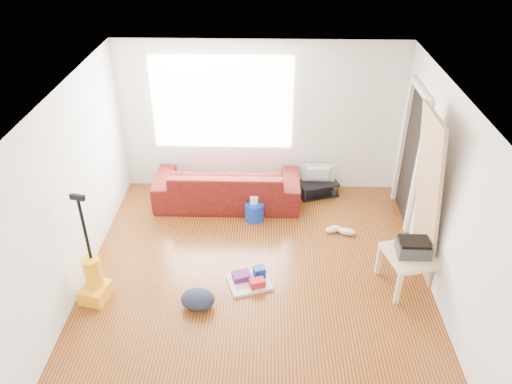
{
  "coord_description": "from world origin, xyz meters",
  "views": [
    {
      "loc": [
        0.13,
        -4.86,
        4.46
      ],
      "look_at": [
        -0.02,
        0.6,
        1.05
      ],
      "focal_mm": 35.0,
      "sensor_mm": 36.0,
      "label": 1
    }
  ],
  "objects_px": {
    "bucket": "(254,219)",
    "backpack": "(198,306)",
    "side_table": "(411,259)",
    "cleaning_tray": "(251,280)",
    "tv_stand": "(318,188)",
    "sofa": "(228,202)",
    "vacuum": "(94,280)"
  },
  "relations": [
    {
      "from": "side_table",
      "to": "tv_stand",
      "type": "bearing_deg",
      "value": 114.57
    },
    {
      "from": "backpack",
      "to": "bucket",
      "type": "bearing_deg",
      "value": 75.9
    },
    {
      "from": "tv_stand",
      "to": "bucket",
      "type": "relative_size",
      "value": 2.44
    },
    {
      "from": "side_table",
      "to": "backpack",
      "type": "xyz_separation_m",
      "value": [
        -2.65,
        -0.47,
        -0.42
      ]
    },
    {
      "from": "sofa",
      "to": "bucket",
      "type": "height_order",
      "value": "sofa"
    },
    {
      "from": "side_table",
      "to": "bucket",
      "type": "xyz_separation_m",
      "value": [
        -2.02,
        1.41,
        -0.42
      ]
    },
    {
      "from": "tv_stand",
      "to": "vacuum",
      "type": "relative_size",
      "value": 0.48
    },
    {
      "from": "bucket",
      "to": "backpack",
      "type": "distance_m",
      "value": 1.99
    },
    {
      "from": "sofa",
      "to": "bucket",
      "type": "xyz_separation_m",
      "value": [
        0.45,
        -0.47,
        0.0
      ]
    },
    {
      "from": "vacuum",
      "to": "backpack",
      "type": "bearing_deg",
      "value": 6.32
    },
    {
      "from": "sofa",
      "to": "cleaning_tray",
      "type": "xyz_separation_m",
      "value": [
        0.44,
        -1.92,
        0.06
      ]
    },
    {
      "from": "cleaning_tray",
      "to": "backpack",
      "type": "distance_m",
      "value": 0.77
    },
    {
      "from": "bucket",
      "to": "cleaning_tray",
      "type": "height_order",
      "value": "cleaning_tray"
    },
    {
      "from": "backpack",
      "to": "side_table",
      "type": "bearing_deg",
      "value": 14.63
    },
    {
      "from": "tv_stand",
      "to": "backpack",
      "type": "height_order",
      "value": "tv_stand"
    },
    {
      "from": "side_table",
      "to": "vacuum",
      "type": "distance_m",
      "value": 3.97
    },
    {
      "from": "side_table",
      "to": "cleaning_tray",
      "type": "bearing_deg",
      "value": -178.9
    },
    {
      "from": "sofa",
      "to": "tv_stand",
      "type": "bearing_deg",
      "value": -169.64
    },
    {
      "from": "tv_stand",
      "to": "side_table",
      "type": "bearing_deg",
      "value": -83.57
    },
    {
      "from": "cleaning_tray",
      "to": "backpack",
      "type": "height_order",
      "value": "cleaning_tray"
    },
    {
      "from": "cleaning_tray",
      "to": "vacuum",
      "type": "xyz_separation_m",
      "value": [
        -1.93,
        -0.3,
        0.22
      ]
    },
    {
      "from": "tv_stand",
      "to": "cleaning_tray",
      "type": "relative_size",
      "value": 1.14
    },
    {
      "from": "side_table",
      "to": "sofa",
      "type": "bearing_deg",
      "value": 142.58
    },
    {
      "from": "sofa",
      "to": "cleaning_tray",
      "type": "distance_m",
      "value": 1.97
    },
    {
      "from": "side_table",
      "to": "vacuum",
      "type": "xyz_separation_m",
      "value": [
        -3.95,
        -0.34,
        -0.15
      ]
    },
    {
      "from": "tv_stand",
      "to": "backpack",
      "type": "xyz_separation_m",
      "value": [
        -1.67,
        -2.63,
        -0.13
      ]
    },
    {
      "from": "side_table",
      "to": "bucket",
      "type": "bearing_deg",
      "value": 144.95
    },
    {
      "from": "side_table",
      "to": "vacuum",
      "type": "relative_size",
      "value": 0.51
    },
    {
      "from": "tv_stand",
      "to": "cleaning_tray",
      "type": "height_order",
      "value": "tv_stand"
    },
    {
      "from": "bucket",
      "to": "cleaning_tray",
      "type": "xyz_separation_m",
      "value": [
        -0.01,
        -1.45,
        0.06
      ]
    },
    {
      "from": "cleaning_tray",
      "to": "bucket",
      "type": "bearing_deg",
      "value": 89.72
    },
    {
      "from": "cleaning_tray",
      "to": "vacuum",
      "type": "relative_size",
      "value": 0.43
    }
  ]
}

